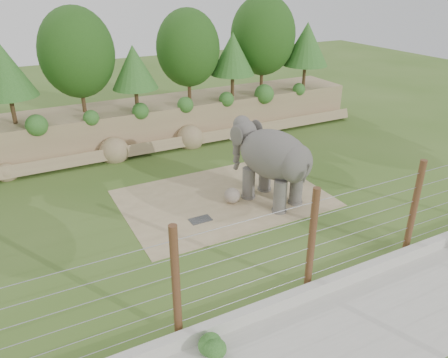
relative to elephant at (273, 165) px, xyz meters
name	(u,v)px	position (x,y,z in m)	size (l,w,h in m)	color
ground	(245,228)	(-2.51, -1.69, -1.90)	(90.00, 90.00, 0.00)	#3F6520
back_embankment	(155,82)	(-1.93, 10.98, 2.06)	(30.00, 5.52, 8.77)	#997B5C
dirt_patch	(224,198)	(-2.01, 1.31, -1.89)	(10.00, 7.00, 0.02)	tan
drain_grate	(200,220)	(-3.97, -0.14, -1.87)	(1.00, 0.60, 0.03)	#262628
elephant	(273,165)	(0.00, 0.00, 0.00)	(2.01, 4.70, 3.81)	#56524D
stone_ball	(232,196)	(-1.88, 0.66, -1.49)	(0.79, 0.79, 0.79)	#7B6C5E
retaining_wall	(316,289)	(-2.51, -6.69, -1.65)	(26.00, 0.35, 0.50)	beige
walkway	(356,332)	(-2.51, -8.69, -1.90)	(26.00, 4.00, 0.01)	beige
barrier_fence	(312,240)	(-2.51, -6.19, 0.10)	(20.26, 0.26, 4.00)	#502D19
walkway_shrub	(210,349)	(-7.06, -7.49, -1.53)	(0.73, 0.73, 0.73)	#2B631F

